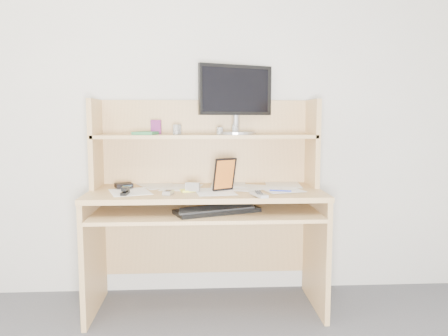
{
  "coord_description": "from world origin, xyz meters",
  "views": [
    {
      "loc": [
        -0.04,
        -1.14,
        1.18
      ],
      "look_at": [
        0.11,
        1.43,
        0.89
      ],
      "focal_mm": 35.0,
      "sensor_mm": 36.0,
      "label": 1
    }
  ],
  "objects": [
    {
      "name": "chip_stack_d",
      "position": [
        0.19,
        1.63,
        1.11
      ],
      "size": [
        0.05,
        0.05,
        0.06
      ],
      "primitive_type": "cylinder",
      "rotation": [
        0.0,
        0.0,
        0.34
      ],
      "color": "white",
      "rests_on": "desk"
    },
    {
      "name": "flip_phone",
      "position": [
        -0.22,
        1.32,
        0.77
      ],
      "size": [
        0.07,
        0.09,
        0.02
      ],
      "primitive_type": "cube",
      "rotation": [
        0.0,
        0.0,
        -0.25
      ],
      "color": "#AAABAD",
      "rests_on": "paper_clutter"
    },
    {
      "name": "card_box",
      "position": [
        -0.31,
        1.67,
        1.13
      ],
      "size": [
        0.07,
        0.03,
        0.09
      ],
      "primitive_type": "cube",
      "rotation": [
        0.0,
        0.0,
        -0.16
      ],
      "color": "maroon",
      "rests_on": "desk"
    },
    {
      "name": "desk",
      "position": [
        0.0,
        1.56,
        0.69
      ],
      "size": [
        1.4,
        0.7,
        1.3
      ],
      "color": "tan",
      "rests_on": "floor"
    },
    {
      "name": "chip_stack_a",
      "position": [
        -0.17,
        1.64,
        1.11
      ],
      "size": [
        0.05,
        0.05,
        0.06
      ],
      "primitive_type": "cylinder",
      "rotation": [
        0.0,
        0.0,
        0.16
      ],
      "color": "black",
      "rests_on": "desk"
    },
    {
      "name": "blue_pen",
      "position": [
        0.43,
        1.37,
        0.76
      ],
      "size": [
        0.12,
        0.04,
        0.01
      ],
      "primitive_type": "cylinder",
      "rotation": [
        1.57,
        0.0,
        1.27
      ],
      "color": "#182DB5",
      "rests_on": "paper_clutter"
    },
    {
      "name": "monitor",
      "position": [
        0.2,
        1.67,
        1.31
      ],
      "size": [
        0.48,
        0.27,
        0.44
      ],
      "rotation": [
        0.0,
        0.0,
        0.39
      ],
      "color": "#9D9EA2",
      "rests_on": "desk"
    },
    {
      "name": "stapler",
      "position": [
        -0.46,
        1.34,
        0.77
      ],
      "size": [
        0.04,
        0.12,
        0.04
      ],
      "primitive_type": "cube",
      "rotation": [
        0.0,
        0.0,
        -0.04
      ],
      "color": "black",
      "rests_on": "paper_clutter"
    },
    {
      "name": "keyboard",
      "position": [
        0.06,
        1.29,
        0.67
      ],
      "size": [
        0.51,
        0.33,
        0.03
      ],
      "rotation": [
        0.0,
        0.0,
        0.37
      ],
      "color": "black",
      "rests_on": "desk"
    },
    {
      "name": "digital_camera",
      "position": [
        -0.08,
        1.41,
        0.78
      ],
      "size": [
        0.09,
        0.05,
        0.05
      ],
      "primitive_type": "cube",
      "rotation": [
        0.0,
        0.0,
        -0.28
      ],
      "color": "#B0AFB2",
      "rests_on": "paper_clutter"
    },
    {
      "name": "chip_stack_c",
      "position": [
        0.09,
        1.59,
        1.1
      ],
      "size": [
        0.04,
        0.04,
        0.05
      ],
      "primitive_type": "cylinder",
      "rotation": [
        0.0,
        0.0,
        -0.08
      ],
      "color": "black",
      "rests_on": "desk"
    },
    {
      "name": "back_wall",
      "position": [
        0.0,
        1.8,
        1.25
      ],
      "size": [
        3.6,
        0.04,
        2.5
      ],
      "primitive_type": "cube",
      "color": "beige",
      "rests_on": "floor"
    },
    {
      "name": "paper_clutter",
      "position": [
        0.0,
        1.48,
        0.75
      ],
      "size": [
        1.32,
        0.54,
        0.01
      ],
      "primitive_type": "cube",
      "color": "silver",
      "rests_on": "desk"
    },
    {
      "name": "game_case",
      "position": [
        0.11,
        1.41,
        0.85
      ],
      "size": [
        0.13,
        0.08,
        0.2
      ],
      "primitive_type": "cube",
      "rotation": [
        0.0,
        0.0,
        0.52
      ],
      "color": "black",
      "rests_on": "paper_clutter"
    },
    {
      "name": "shelf_book",
      "position": [
        -0.37,
        1.62,
        1.09
      ],
      "size": [
        0.16,
        0.2,
        0.02
      ],
      "primitive_type": "cube",
      "rotation": [
        0.0,
        0.0,
        -0.21
      ],
      "color": "#2D723D",
      "rests_on": "desk"
    },
    {
      "name": "tv_remote",
      "position": [
        0.29,
        1.22,
        0.76
      ],
      "size": [
        0.09,
        0.17,
        0.02
      ],
      "primitive_type": "cube",
      "rotation": [
        0.0,
        0.0,
        0.26
      ],
      "color": "#999894",
      "rests_on": "paper_clutter"
    },
    {
      "name": "sticky_note_pad",
      "position": [
        -0.11,
        1.43,
        0.75
      ],
      "size": [
        0.09,
        0.09,
        0.01
      ],
      "primitive_type": "cube",
      "rotation": [
        0.0,
        0.0,
        0.28
      ],
      "color": "yellow",
      "rests_on": "desk"
    },
    {
      "name": "wallet",
      "position": [
        -0.51,
        1.57,
        0.77
      ],
      "size": [
        0.12,
        0.12,
        0.03
      ],
      "primitive_type": "cube",
      "rotation": [
        0.0,
        0.0,
        0.4
      ],
      "color": "black",
      "rests_on": "paper_clutter"
    },
    {
      "name": "chip_stack_b",
      "position": [
        -0.18,
        1.59,
        1.11
      ],
      "size": [
        0.04,
        0.04,
        0.06
      ],
      "primitive_type": "cylinder",
      "rotation": [
        0.0,
        0.0,
        -0.12
      ],
      "color": "white",
      "rests_on": "desk"
    }
  ]
}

